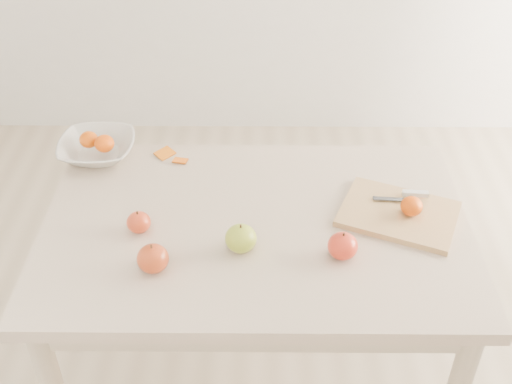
{
  "coord_description": "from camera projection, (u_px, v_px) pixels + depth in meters",
  "views": [
    {
      "loc": [
        0.01,
        -1.38,
        1.91
      ],
      "look_at": [
        0.0,
        0.05,
        0.82
      ],
      "focal_mm": 45.0,
      "sensor_mm": 36.0,
      "label": 1
    }
  ],
  "objects": [
    {
      "name": "fruit_bowl",
      "position": [
        97.0,
        149.0,
        2.05
      ],
      "size": [
        0.24,
        0.24,
        0.06
      ],
      "primitive_type": "imported",
      "color": "silver",
      "rests_on": "table"
    },
    {
      "name": "cutting_board",
      "position": [
        398.0,
        214.0,
        1.82
      ],
      "size": [
        0.38,
        0.34,
        0.02
      ],
      "primitive_type": "cube",
      "rotation": [
        0.0,
        0.0,
        -0.4
      ],
      "color": "tan",
      "rests_on": "table"
    },
    {
      "name": "bowl_tangerine_near",
      "position": [
        89.0,
        139.0,
        2.04
      ],
      "size": [
        0.06,
        0.06,
        0.05
      ],
      "primitive_type": "ellipsoid",
      "color": "#D55C07",
      "rests_on": "fruit_bowl"
    },
    {
      "name": "table",
      "position": [
        256.0,
        249.0,
        1.86
      ],
      "size": [
        1.2,
        0.8,
        0.75
      ],
      "color": "#C7B096",
      "rests_on": "ground"
    },
    {
      "name": "orange_peel_b",
      "position": [
        180.0,
        161.0,
        2.04
      ],
      "size": [
        0.05,
        0.04,
        0.01
      ],
      "primitive_type": "cube",
      "rotation": [
        -0.14,
        0.0,
        -0.19
      ],
      "color": "orange",
      "rests_on": "table"
    },
    {
      "name": "apple_red_c",
      "position": [
        153.0,
        259.0,
        1.63
      ],
      "size": [
        0.08,
        0.08,
        0.07
      ],
      "primitive_type": "ellipsoid",
      "color": "maroon",
      "rests_on": "table"
    },
    {
      "name": "bowl_tangerine_far",
      "position": [
        104.0,
        143.0,
        2.02
      ],
      "size": [
        0.06,
        0.06,
        0.06
      ],
      "primitive_type": "ellipsoid",
      "color": "#E55F08",
      "rests_on": "fruit_bowl"
    },
    {
      "name": "apple_red_d",
      "position": [
        139.0,
        222.0,
        1.76
      ],
      "size": [
        0.07,
        0.07,
        0.06
      ],
      "primitive_type": "ellipsoid",
      "color": "maroon",
      "rests_on": "table"
    },
    {
      "name": "apple_red_e",
      "position": [
        343.0,
        246.0,
        1.67
      ],
      "size": [
        0.08,
        0.08,
        0.07
      ],
      "primitive_type": "ellipsoid",
      "color": "#A7090E",
      "rests_on": "table"
    },
    {
      "name": "orange_peel_a",
      "position": [
        165.0,
        154.0,
        2.07
      ],
      "size": [
        0.07,
        0.07,
        0.01
      ],
      "primitive_type": "cube",
      "rotation": [
        0.21,
        0.0,
        0.85
      ],
      "color": "#CA600E",
      "rests_on": "table"
    },
    {
      "name": "board_tangerine",
      "position": [
        412.0,
        206.0,
        1.79
      ],
      "size": [
        0.06,
        0.06,
        0.05
      ],
      "primitive_type": "ellipsoid",
      "color": "#C94D07",
      "rests_on": "cutting_board"
    },
    {
      "name": "paring_knife",
      "position": [
        411.0,
        194.0,
        1.86
      ],
      "size": [
        0.17,
        0.05,
        0.01
      ],
      "color": "silver",
      "rests_on": "cutting_board"
    },
    {
      "name": "apple_green",
      "position": [
        241.0,
        238.0,
        1.69
      ],
      "size": [
        0.08,
        0.08,
        0.08
      ],
      "primitive_type": "ellipsoid",
      "color": "#689214",
      "rests_on": "table"
    }
  ]
}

